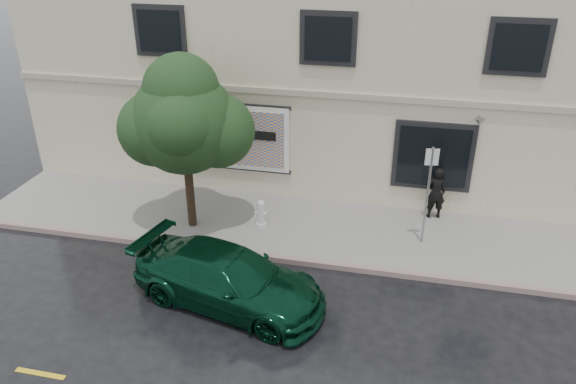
% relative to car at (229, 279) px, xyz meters
% --- Properties ---
extents(ground, '(90.00, 90.00, 0.00)m').
position_rel_car_xyz_m(ground, '(1.35, 0.44, -0.68)').
color(ground, black).
rests_on(ground, ground).
extents(sidewalk, '(20.00, 3.50, 0.15)m').
position_rel_car_xyz_m(sidewalk, '(1.35, 3.69, -0.61)').
color(sidewalk, gray).
rests_on(sidewalk, ground).
extents(curb, '(20.00, 0.18, 0.16)m').
position_rel_car_xyz_m(curb, '(1.35, 1.94, -0.61)').
color(curb, slate).
rests_on(curb, ground).
extents(building, '(20.00, 8.12, 7.00)m').
position_rel_car_xyz_m(building, '(1.36, 9.44, 2.82)').
color(building, beige).
rests_on(building, ground).
extents(billboard, '(4.30, 0.16, 2.20)m').
position_rel_car_xyz_m(billboard, '(-1.85, 5.36, 1.37)').
color(billboard, white).
rests_on(billboard, ground).
extents(car, '(5.04, 3.11, 1.37)m').
position_rel_car_xyz_m(car, '(0.00, 0.00, 0.00)').
color(car, black).
rests_on(car, ground).
extents(pedestrian, '(0.66, 0.52, 1.61)m').
position_rel_car_xyz_m(pedestrian, '(4.74, 5.04, 0.27)').
color(pedestrian, black).
rests_on(pedestrian, sidewalk).
extents(umbrella, '(1.02, 1.02, 0.73)m').
position_rel_car_xyz_m(umbrella, '(4.74, 5.04, 1.44)').
color(umbrella, black).
rests_on(umbrella, pedestrian).
extents(street_tree, '(2.84, 2.84, 4.58)m').
position_rel_car_xyz_m(street_tree, '(-2.12, 3.05, 2.62)').
color(street_tree, '#2F2015').
rests_on(street_tree, sidewalk).
extents(fire_hydrant, '(0.34, 0.32, 0.82)m').
position_rel_car_xyz_m(fire_hydrant, '(-0.15, 3.44, -0.13)').
color(fire_hydrant, silver).
rests_on(fire_hydrant, sidewalk).
extents(sign_pole, '(0.35, 0.08, 2.83)m').
position_rel_car_xyz_m(sign_pole, '(4.43, 3.53, 1.15)').
color(sign_pole, gray).
rests_on(sign_pole, sidewalk).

